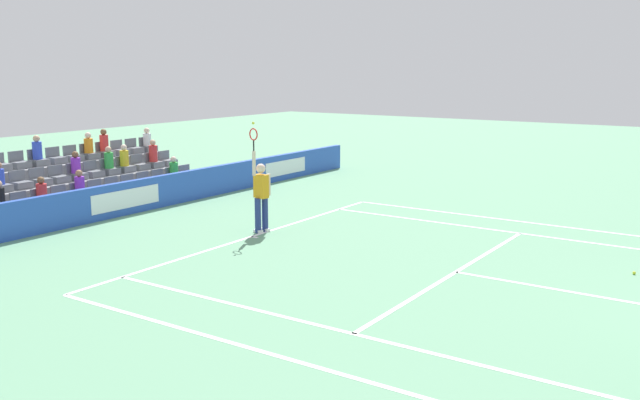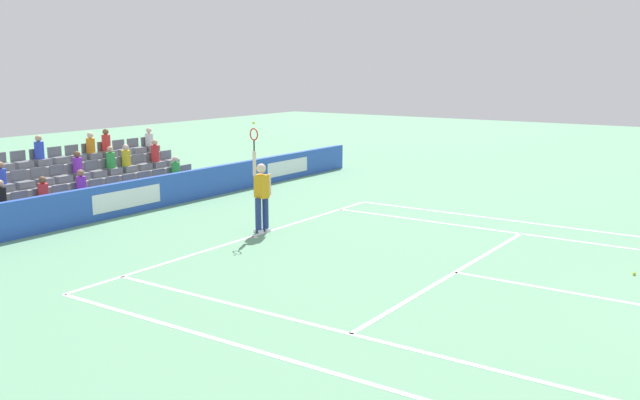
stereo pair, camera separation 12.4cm
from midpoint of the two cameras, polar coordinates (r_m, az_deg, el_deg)
line_baseline at (r=17.67m, az=-5.81°, el=-2.98°), size 10.97×0.10×0.01m
line_service at (r=14.89m, az=10.78°, el=-5.78°), size 8.23×0.10×0.01m
line_centre_service at (r=14.02m, az=22.98°, el=-7.53°), size 0.10×6.40×0.01m
line_singles_sideline_left at (r=11.20m, az=4.45°, el=-11.29°), size 0.10×11.89×0.01m
line_singles_sideline_right at (r=18.49m, az=17.14°, el=-2.79°), size 0.10×11.89×0.01m
line_doubles_sideline_left at (r=10.12m, az=0.51°, el=-13.76°), size 0.10×11.89×0.01m
line_doubles_sideline_right at (r=19.78m, az=18.30°, el=-1.99°), size 0.10×11.89×0.01m
line_centre_mark at (r=17.61m, az=-5.56°, el=-3.03°), size 0.10×0.20×0.01m
sponsor_barrier at (r=20.84m, az=-15.86°, el=0.12°), size 22.94×0.22×0.96m
tennis_player at (r=17.94m, az=-5.03°, el=0.47°), size 0.51×0.39×2.85m
stadium_stand at (r=22.61m, az=-19.71°, el=0.94°), size 8.06×2.85×2.19m
loose_tennis_ball at (r=15.81m, az=24.01°, el=-5.45°), size 0.07×0.07×0.07m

